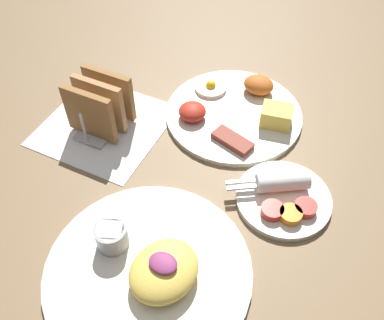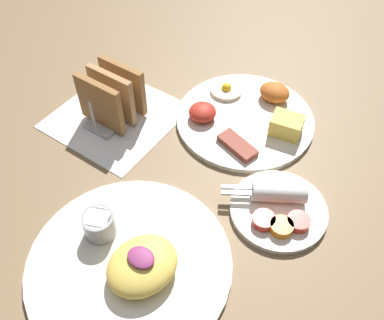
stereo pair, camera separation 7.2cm
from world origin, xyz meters
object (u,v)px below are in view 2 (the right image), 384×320
object	(u,v)px
plate_breakfast	(247,116)
plate_foreground	(131,261)
toast_rack	(112,97)
plate_condiments	(279,208)

from	to	relation	value
plate_breakfast	plate_foreground	bearing A→B (deg)	-87.76
toast_rack	plate_condiments	bearing A→B (deg)	-3.13
plate_breakfast	plate_condiments	xyz separation A→B (m)	(0.15, -0.16, 0.00)
plate_foreground	toast_rack	distance (m)	0.32
plate_condiments	toast_rack	world-z (taller)	toast_rack
plate_condiments	plate_foreground	distance (m)	0.25
plate_breakfast	plate_foreground	world-z (taller)	plate_foreground
plate_breakfast	toast_rack	xyz separation A→B (m)	(-0.21, -0.14, 0.04)
plate_condiments	toast_rack	xyz separation A→B (m)	(-0.36, 0.02, 0.04)
plate_breakfast	toast_rack	size ratio (longest dim) A/B	2.27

